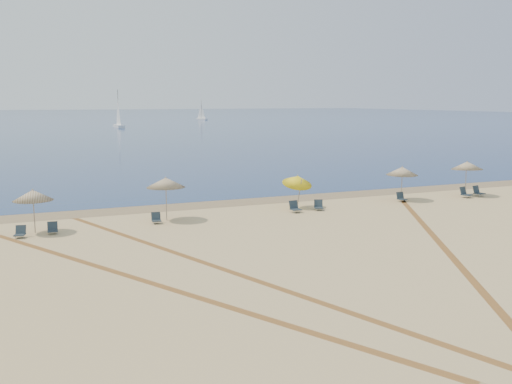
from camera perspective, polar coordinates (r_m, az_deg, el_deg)
ocean at (r=236.96m, az=-19.31°, el=7.03°), size 500.00×500.00×0.00m
wet_sand at (r=38.39m, az=-2.27°, el=-1.03°), size 500.00×500.00×0.00m
umbrella_1 at (r=31.35m, az=-21.45°, el=-0.31°), size 2.02×2.02×2.33m
umbrella_2 at (r=32.67m, az=-9.03°, el=0.94°), size 2.21×2.21×2.53m
umbrella_3 at (r=36.18m, az=4.19°, el=1.21°), size 1.91×1.98×2.36m
umbrella_4 at (r=40.12m, az=14.43°, el=2.05°), size 2.15×2.15×2.37m
umbrella_5 at (r=43.47m, az=20.39°, el=2.50°), size 2.22×2.23×2.53m
chair_1 at (r=30.89m, az=-22.55°, el=-3.75°), size 0.64×0.70×0.60m
chair_2 at (r=31.18m, az=-19.71°, el=-3.47°), size 0.53×0.62×0.61m
chair_3 at (r=32.30m, az=-9.97°, el=-2.63°), size 0.56×0.64×0.61m
chair_4 at (r=35.02m, az=3.90°, el=-1.53°), size 0.63×0.73×0.70m
chair_5 at (r=35.83m, az=6.29°, el=-1.36°), size 0.73×0.78×0.64m
chair_6 at (r=39.83m, az=14.34°, el=-0.53°), size 0.54×0.63×0.64m
chair_7 at (r=42.86m, az=20.20°, el=-0.08°), size 0.78×0.86×0.74m
chair_8 at (r=43.86m, az=21.35°, el=0.05°), size 0.74×0.82×0.73m
sailboat_0 at (r=147.44m, az=-13.62°, el=7.39°), size 1.95×6.39×9.40m
sailboat_1 at (r=201.55m, az=-5.50°, el=7.81°), size 3.33×4.63×6.92m
tire_tracks at (r=24.13m, az=1.57°, el=-7.20°), size 52.47×40.60×0.00m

